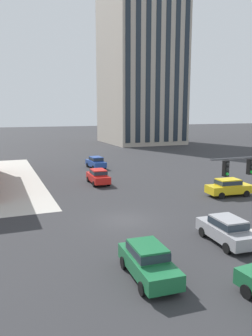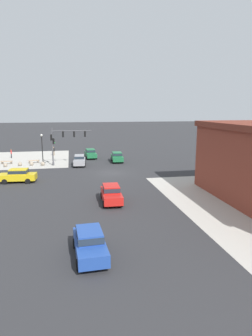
{
  "view_description": "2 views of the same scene",
  "coord_description": "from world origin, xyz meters",
  "px_view_note": "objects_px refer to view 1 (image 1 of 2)",
  "views": [
    {
      "loc": [
        -8.8,
        -22.41,
        8.13
      ],
      "look_at": [
        1.0,
        2.37,
        3.57
      ],
      "focal_mm": 35.48,
      "sensor_mm": 36.0,
      "label": 1
    },
    {
      "loc": [
        5.49,
        39.94,
        8.94
      ],
      "look_at": [
        -0.01,
        11.01,
        2.93
      ],
      "focal_mm": 31.18,
      "sensor_mm": 36.0,
      "label": 2
    }
  ],
  "objects_px": {
    "car_main_southbound_near": "(229,187)",
    "car_cross_westbound": "(98,176)",
    "car_cross_eastbound": "(148,260)",
    "car_main_mid": "(96,162)",
    "car_cross_far": "(227,229)"
  },
  "relations": [
    {
      "from": "car_main_southbound_near",
      "to": "car_cross_eastbound",
      "type": "distance_m",
      "value": 18.41
    },
    {
      "from": "car_main_mid",
      "to": "car_cross_eastbound",
      "type": "bearing_deg",
      "value": -101.97
    },
    {
      "from": "car_cross_eastbound",
      "to": "car_main_mid",
      "type": "distance_m",
      "value": 32.55
    },
    {
      "from": "car_cross_westbound",
      "to": "car_cross_far",
      "type": "distance_m",
      "value": 19.59
    },
    {
      "from": "car_main_southbound_near",
      "to": "car_cross_westbound",
      "type": "bearing_deg",
      "value": 135.98
    },
    {
      "from": "car_cross_eastbound",
      "to": "car_cross_far",
      "type": "xyz_separation_m",
      "value": [
        6.4,
        2.14,
        0.0
      ]
    },
    {
      "from": "car_cross_eastbound",
      "to": "car_cross_westbound",
      "type": "height_order",
      "value": "same"
    },
    {
      "from": "car_cross_westbound",
      "to": "car_main_mid",
      "type": "xyz_separation_m",
      "value": [
        2.76,
        10.26,
        0.0
      ]
    },
    {
      "from": "car_cross_westbound",
      "to": "car_main_mid",
      "type": "distance_m",
      "value": 10.63
    },
    {
      "from": "car_main_southbound_near",
      "to": "car_cross_westbound",
      "type": "height_order",
      "value": "same"
    },
    {
      "from": "car_cross_eastbound",
      "to": "car_main_mid",
      "type": "xyz_separation_m",
      "value": [
        6.75,
        31.84,
        0.0
      ]
    },
    {
      "from": "car_main_southbound_near",
      "to": "car_cross_eastbound",
      "type": "xyz_separation_m",
      "value": [
        -14.2,
        -11.71,
        0.0
      ]
    },
    {
      "from": "car_main_southbound_near",
      "to": "car_cross_eastbound",
      "type": "height_order",
      "value": "same"
    },
    {
      "from": "car_main_mid",
      "to": "car_cross_far",
      "type": "relative_size",
      "value": 0.99
    },
    {
      "from": "car_cross_eastbound",
      "to": "car_cross_westbound",
      "type": "relative_size",
      "value": 1.01
    }
  ]
}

